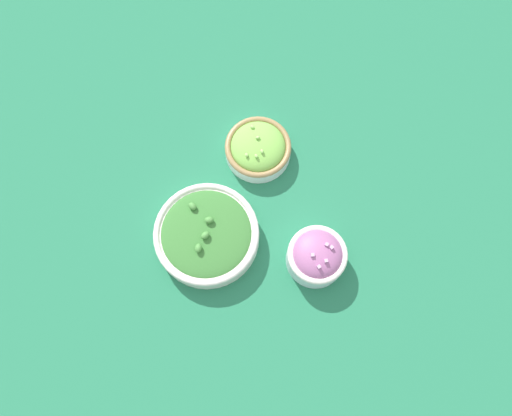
# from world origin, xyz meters

# --- Properties ---
(ground_plane) EXTENTS (3.00, 3.00, 0.00)m
(ground_plane) POSITION_xyz_m (0.00, 0.00, 0.00)
(ground_plane) COLOR #23704C
(bowl_red_onion) EXTENTS (0.11, 0.11, 0.08)m
(bowl_red_onion) POSITION_xyz_m (0.15, -0.02, 0.04)
(bowl_red_onion) COLOR silver
(bowl_red_onion) RESTS_ON ground_plane
(bowl_broccoli) EXTENTS (0.20, 0.20, 0.06)m
(bowl_broccoli) POSITION_xyz_m (-0.05, -0.10, 0.03)
(bowl_broccoli) COLOR silver
(bowl_broccoli) RESTS_ON ground_plane
(bowl_lettuce) EXTENTS (0.14, 0.14, 0.06)m
(bowl_lettuce) POSITION_xyz_m (-0.07, 0.11, 0.03)
(bowl_lettuce) COLOR white
(bowl_lettuce) RESTS_ON ground_plane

